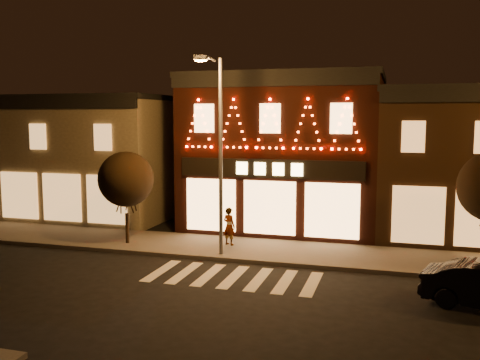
% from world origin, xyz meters
% --- Properties ---
extents(ground, '(120.00, 120.00, 0.00)m').
position_xyz_m(ground, '(0.00, 0.00, 0.00)').
color(ground, black).
rests_on(ground, ground).
extents(sidewalk_far, '(44.00, 4.00, 0.15)m').
position_xyz_m(sidewalk_far, '(2.00, 8.00, 0.07)').
color(sidewalk_far, '#47423D').
rests_on(sidewalk_far, ground).
extents(building_left, '(12.20, 8.28, 7.30)m').
position_xyz_m(building_left, '(-13.00, 13.99, 3.66)').
color(building_left, '#6D634D').
rests_on(building_left, ground).
extents(building_pulp, '(10.20, 8.34, 8.30)m').
position_xyz_m(building_pulp, '(0.00, 13.98, 4.16)').
color(building_pulp, black).
rests_on(building_pulp, ground).
extents(building_right_a, '(9.20, 8.28, 7.50)m').
position_xyz_m(building_right_a, '(9.50, 13.99, 3.76)').
color(building_right_a, '#382313').
rests_on(building_right_a, ground).
extents(streetlamp_mid, '(0.61, 1.92, 8.36)m').
position_xyz_m(streetlamp_mid, '(-1.40, 6.35, 5.06)').
color(streetlamp_mid, '#59595E').
rests_on(streetlamp_mid, sidewalk_far).
extents(tree_left, '(2.59, 2.59, 4.33)m').
position_xyz_m(tree_left, '(-6.26, 7.29, 3.18)').
color(tree_left, black).
rests_on(tree_left, sidewalk_far).
extents(pedestrian, '(0.76, 0.64, 1.77)m').
position_xyz_m(pedestrian, '(-1.52, 8.27, 1.03)').
color(pedestrian, gray).
rests_on(pedestrian, sidewalk_far).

